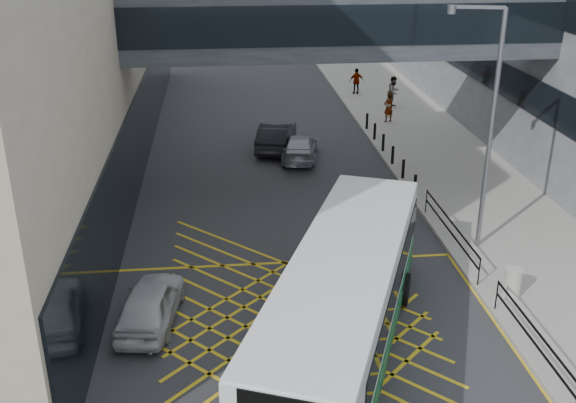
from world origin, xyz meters
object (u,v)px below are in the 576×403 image
object	(u,v)px
street_lamp	(487,117)
pedestrian_c	(357,81)
car_white	(150,303)
car_silver	(300,146)
car_dark	(276,135)
pedestrian_b	(393,92)
pedestrian_a	(389,108)
litter_bin	(513,282)
bus	(344,302)

from	to	relation	value
street_lamp	pedestrian_c	size ratio (longest dim) A/B	4.98
car_white	car_silver	world-z (taller)	car_white
car_white	car_dark	world-z (taller)	car_dark
pedestrian_b	pedestrian_c	bearing A→B (deg)	75.44
street_lamp	pedestrian_a	world-z (taller)	street_lamp
car_white	pedestrian_a	world-z (taller)	pedestrian_a
car_dark	litter_bin	distance (m)	17.31
pedestrian_b	pedestrian_c	distance (m)	4.03
bus	car_white	size ratio (longest dim) A/B	2.80
car_silver	pedestrian_a	distance (m)	8.19
bus	pedestrian_b	bearing A→B (deg)	94.52
car_silver	litter_bin	distance (m)	15.34
pedestrian_b	pedestrian_c	world-z (taller)	pedestrian_b
street_lamp	pedestrian_b	bearing A→B (deg)	98.00
bus	car_dark	world-z (taller)	bus
car_dark	litter_bin	world-z (taller)	car_dark
street_lamp	car_silver	bearing A→B (deg)	129.23
car_silver	pedestrian_c	distance (m)	13.75
bus	car_silver	world-z (taller)	bus
car_dark	street_lamp	xyz separation A→B (m)	(6.23, -12.51, 4.34)
car_silver	litter_bin	bearing A→B (deg)	119.25
litter_bin	pedestrian_a	world-z (taller)	pedestrian_a
litter_bin	pedestrian_a	xyz separation A→B (m)	(0.83, 20.04, 0.38)
litter_bin	pedestrian_b	size ratio (longest dim) A/B	0.49
pedestrian_b	car_white	bearing A→B (deg)	-158.69
bus	car_dark	xyz separation A→B (m)	(-0.23, 18.58, -1.01)
street_lamp	litter_bin	bearing A→B (deg)	-76.89
car_dark	car_white	bearing A→B (deg)	85.66
pedestrian_a	pedestrian_c	distance (m)	7.04
car_dark	car_silver	xyz separation A→B (m)	(1.05, -1.72, -0.10)
car_dark	pedestrian_a	size ratio (longest dim) A/B	2.79
car_dark	car_silver	size ratio (longest dim) A/B	1.15
car_dark	pedestrian_c	bearing A→B (deg)	-107.22
litter_bin	car_dark	bearing A→B (deg)	110.98
car_white	pedestrian_a	xyz separation A→B (m)	(12.30, 20.17, 0.34)
bus	pedestrian_a	size ratio (longest dim) A/B	6.92
car_dark	pedestrian_a	distance (m)	8.03
litter_bin	pedestrian_c	world-z (taller)	pedestrian_c
pedestrian_b	car_silver	bearing A→B (deg)	-167.43
litter_bin	street_lamp	bearing A→B (deg)	89.51
car_dark	pedestrian_c	size ratio (longest dim) A/B	2.76
bus	car_white	xyz separation A→B (m)	(-5.51, 2.29, -1.09)
bus	car_white	distance (m)	6.07
bus	street_lamp	distance (m)	9.16
car_dark	litter_bin	xyz separation A→B (m)	(6.20, -16.17, -0.11)
car_dark	street_lamp	distance (m)	14.63
pedestrian_c	street_lamp	bearing A→B (deg)	86.84
pedestrian_a	street_lamp	bearing A→B (deg)	67.41
litter_bin	pedestrian_c	size ratio (longest dim) A/B	0.55
litter_bin	pedestrian_b	world-z (taller)	pedestrian_b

